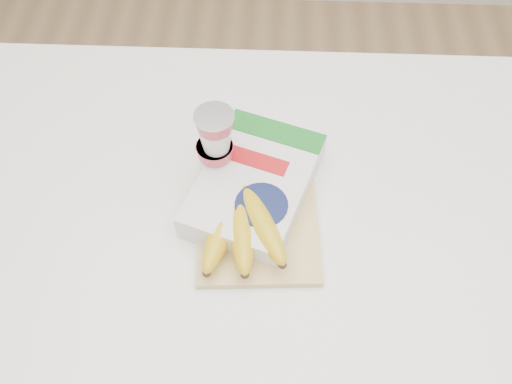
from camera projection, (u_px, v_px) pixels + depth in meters
room at (226, 82)px, 0.71m from camera, size 4.00×4.00×4.00m
table at (241, 332)px, 1.41m from camera, size 1.35×0.90×1.01m
cutting_board at (258, 213)px, 1.00m from camera, size 0.22×0.29×0.01m
bananas at (241, 222)px, 0.95m from camera, size 0.16×0.22×0.07m
yogurt_stack at (215, 144)px, 0.97m from camera, size 0.07×0.07×0.16m
cereal_box at (255, 185)px, 1.00m from camera, size 0.26×0.31×0.06m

